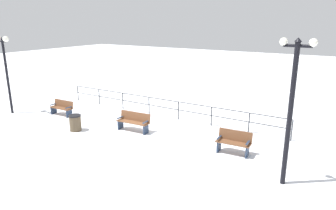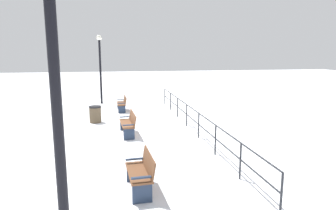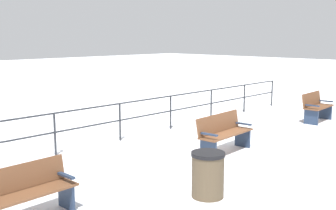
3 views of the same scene
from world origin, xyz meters
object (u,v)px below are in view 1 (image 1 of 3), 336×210
(bench_nearest, at_px, (62,107))
(bench_second, at_px, (134,121))
(lamppost_near, at_px, (5,59))
(lamppost_middle, at_px, (292,98))
(trash_bin, at_px, (75,123))
(bench_third, at_px, (234,142))

(bench_nearest, height_order, bench_second, bench_second)
(bench_nearest, distance_m, lamppost_near, 4.04)
(lamppost_middle, height_order, trash_bin, lamppost_middle)
(lamppost_near, height_order, lamppost_middle, lamppost_middle)
(bench_nearest, xyz_separation_m, lamppost_middle, (1.26, 12.20, 2.43))
(bench_third, relative_size, lamppost_near, 0.32)
(bench_second, relative_size, lamppost_near, 0.39)
(bench_nearest, xyz_separation_m, bench_second, (-0.10, 5.00, 0.04))
(bench_nearest, xyz_separation_m, lamppost_near, (1.26, -2.77, 2.66))
(lamppost_near, xyz_separation_m, trash_bin, (0.10, 5.35, -2.71))
(lamppost_middle, relative_size, trash_bin, 5.99)
(bench_nearest, relative_size, bench_third, 1.05)
(lamppost_near, bearing_deg, lamppost_middle, 90.00)
(bench_third, bearing_deg, lamppost_near, -87.13)
(lamppost_near, bearing_deg, bench_nearest, 114.45)
(bench_second, height_order, lamppost_near, lamppost_near)
(bench_third, bearing_deg, bench_nearest, -92.59)
(bench_nearest, bearing_deg, trash_bin, 60.82)
(lamppost_middle, bearing_deg, bench_third, -122.43)
(lamppost_middle, bearing_deg, bench_nearest, -95.90)
(lamppost_middle, xyz_separation_m, trash_bin, (0.10, -9.62, -2.48))
(lamppost_near, relative_size, trash_bin, 5.55)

